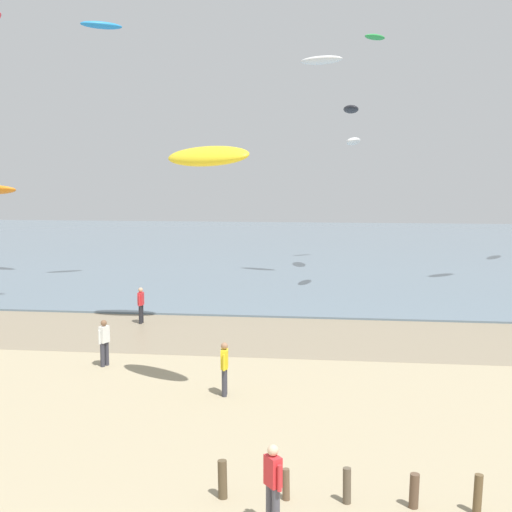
{
  "coord_description": "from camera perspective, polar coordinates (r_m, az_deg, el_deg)",
  "views": [
    {
      "loc": [
        2.72,
        -6.79,
        6.84
      ],
      "look_at": [
        0.46,
        11.53,
        4.7
      ],
      "focal_mm": 47.41,
      "sensor_mm": 36.0,
      "label": 1
    }
  ],
  "objects": [
    {
      "name": "kite_aloft_6",
      "position": [
        40.18,
        8.22,
        9.55
      ],
      "size": [
        1.25,
        2.51,
        0.58
      ],
      "primitive_type": "ellipsoid",
      "rotation": [
        0.28,
        0.0,
        4.54
      ],
      "color": "white"
    },
    {
      "name": "kite_aloft_8",
      "position": [
        20.32,
        -4.14,
        8.4
      ],
      "size": [
        3.25,
        2.52,
        0.87
      ],
      "primitive_type": "ellipsoid",
      "rotation": [
        0.44,
        0.0,
        5.76
      ],
      "color": "yellow"
    },
    {
      "name": "person_far_down_beach",
      "position": [
        13.87,
        1.44,
        -18.66
      ],
      "size": [
        0.39,
        0.47,
        1.71
      ],
      "color": "#4C4C56",
      "rests_on": "ground"
    },
    {
      "name": "kite_aloft_7",
      "position": [
        44.91,
        5.53,
        16.12
      ],
      "size": [
        3.03,
        1.97,
        0.64
      ],
      "primitive_type": "ellipsoid",
      "rotation": [
        -0.21,
        0.0,
        5.91
      ],
      "color": "white"
    },
    {
      "name": "kite_aloft_5",
      "position": [
        48.47,
        8.01,
        12.16
      ],
      "size": [
        1.44,
        3.14,
        0.66
      ],
      "primitive_type": "ellipsoid",
      "rotation": [
        -0.19,
        0.0,
        4.85
      ],
      "color": "black"
    },
    {
      "name": "wet_sand_strip",
      "position": [
        29.62,
        1.6,
        -6.72
      ],
      "size": [
        120.0,
        7.45,
        0.01
      ],
      "primitive_type": "cube",
      "color": "gray",
      "rests_on": "ground"
    },
    {
      "name": "person_trailing_behind",
      "position": [
        25.36,
        -12.68,
        -7.04
      ],
      "size": [
        0.35,
        0.53,
        1.71
      ],
      "color": "#383842",
      "rests_on": "ground"
    },
    {
      "name": "kite_aloft_13",
      "position": [
        44.05,
        -12.92,
        18.45
      ],
      "size": [
        2.59,
        2.06,
        0.45
      ],
      "primitive_type": "ellipsoid",
      "rotation": [
        -0.05,
        0.0,
        0.56
      ],
      "color": "#2384D1"
    },
    {
      "name": "sea",
      "position": [
        67.81,
        4.72,
        0.86
      ],
      "size": [
        160.0,
        70.0,
        0.1
      ],
      "primitive_type": "cube",
      "color": "slate",
      "rests_on": "ground"
    },
    {
      "name": "person_right_flank",
      "position": [
        21.54,
        -2.68,
        -9.35
      ],
      "size": [
        0.25,
        0.57,
        1.71
      ],
      "color": "#383842",
      "rests_on": "ground"
    },
    {
      "name": "kite_aloft_0",
      "position": [
        53.69,
        10.0,
        17.73
      ],
      "size": [
        1.94,
        1.79,
        0.53
      ],
      "primitive_type": "ellipsoid",
      "rotation": [
        -0.39,
        0.0,
        0.7
      ],
      "color": "green"
    },
    {
      "name": "groyne_mid",
      "position": [
        15.51,
        20.79,
        -18.36
      ],
      "size": [
        12.13,
        0.34,
        0.9
      ],
      "color": "brown",
      "rests_on": "ground"
    },
    {
      "name": "person_by_waterline",
      "position": [
        32.33,
        -9.68,
        -4.02
      ],
      "size": [
        0.22,
        0.57,
        1.71
      ],
      "color": "#232328",
      "rests_on": "ground"
    }
  ]
}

